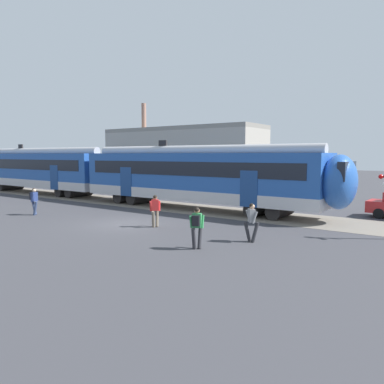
# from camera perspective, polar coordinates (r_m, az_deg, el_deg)

# --- Properties ---
(ground_plane) EXTENTS (160.00, 160.00, 0.00)m
(ground_plane) POSITION_cam_1_polar(r_m,az_deg,el_deg) (20.51, -9.85, -4.78)
(ground_plane) COLOR #38383D
(track_bed) EXTENTS (80.00, 4.40, 0.01)m
(track_bed) POSITION_cam_1_polar(r_m,az_deg,el_deg) (33.25, -15.44, -0.87)
(track_bed) COLOR slate
(track_bed) RESTS_ON ground
(commuter_train) EXTENTS (38.05, 3.07, 4.73)m
(commuter_train) POSITION_cam_1_polar(r_m,az_deg,el_deg) (31.18, -12.67, 2.91)
(commuter_train) COLOR silver
(commuter_train) RESTS_ON ground
(pedestrian_navy) EXTENTS (0.69, 0.54, 1.67)m
(pedestrian_navy) POSITION_cam_1_polar(r_m,az_deg,el_deg) (24.92, -22.93, -0.99)
(pedestrian_navy) COLOR navy
(pedestrian_navy) RESTS_ON ground
(pedestrian_red) EXTENTS (0.48, 0.70, 1.67)m
(pedestrian_red) POSITION_cam_1_polar(r_m,az_deg,el_deg) (19.20, -5.64, -2.53)
(pedestrian_red) COLOR #6B6051
(pedestrian_red) RESTS_ON ground
(pedestrian_green) EXTENTS (0.53, 0.71, 1.67)m
(pedestrian_green) POSITION_cam_1_polar(r_m,az_deg,el_deg) (14.68, 0.73, -4.96)
(pedestrian_green) COLOR #28282D
(pedestrian_green) RESTS_ON ground
(pedestrian_grey) EXTENTS (0.69, 0.45, 1.67)m
(pedestrian_grey) POSITION_cam_1_polar(r_m,az_deg,el_deg) (16.09, 9.05, -4.18)
(pedestrian_grey) COLOR #28282D
(pedestrian_grey) RESTS_ON ground
(background_building) EXTENTS (16.97, 5.00, 9.20)m
(background_building) POSITION_cam_1_polar(r_m,az_deg,el_deg) (38.03, -1.61, 4.97)
(background_building) COLOR gray
(background_building) RESTS_ON ground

